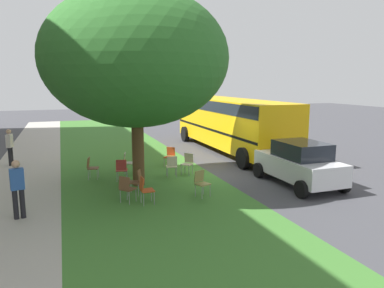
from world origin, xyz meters
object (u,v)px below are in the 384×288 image
Objects in this scene: chair_3 at (201,181)px; chair_6 at (172,165)px; chair_8 at (122,168)px; parked_car at (299,163)px; pedestrian_1 at (10,146)px; chair_1 at (127,161)px; chair_0 at (91,166)px; chair_9 at (188,162)px; pedestrian_0 at (18,187)px; chair_2 at (145,188)px; chair_5 at (170,155)px; chair_4 at (126,187)px; street_tree at (136,59)px; school_bus at (230,120)px; chair_7 at (137,180)px.

chair_3 and chair_6 have the same top height.
parked_car is at bearing -113.77° from chair_8.
chair_3 is at bearing -137.67° from pedestrian_1.
chair_0 is at bearing 106.08° from chair_1.
chair_9 is 0.52× the size of pedestrian_0.
chair_6 and chair_8 have the same top height.
chair_2 is 3.63m from pedestrian_0.
chair_2 and chair_5 have the same top height.
chair_0 is 3.47m from chair_4.
street_tree is at bearing -136.60° from pedestrian_1.
chair_6 is (2.53, -2.26, 0.00)m from chair_4.
chair_1 and chair_4 have the same top height.
chair_2 is at bearing 138.28° from school_bus.
chair_7 is 1.00× the size of chair_8.
chair_1 is at bearing 55.55° from parked_car.
street_tree is at bearing 113.14° from chair_6.
chair_9 is 0.52× the size of pedestrian_1.
chair_9 is at bearing -121.04° from pedestrian_1.
chair_9 is (2.04, -2.56, 0.00)m from chair_7.
chair_8 is (2.76, 2.23, 0.00)m from chair_3.
street_tree is at bearing -60.16° from pedestrian_0.
school_bus is at bearing -51.10° from street_tree.
pedestrian_0 reaches higher than chair_3.
chair_4 is 4.11m from chair_9.
street_tree is at bearing 111.39° from chair_9.
chair_2 is 1.00× the size of chair_5.
pedestrian_0 is (-0.19, 9.49, 0.09)m from parked_car.
street_tree is at bearing -132.72° from chair_0.
chair_7 is at bearing 65.67° from chair_3.
chair_4 is at bearing 132.57° from chair_9.
chair_3 is at bearing -114.33° from chair_7.
chair_8 is at bearing 94.01° from chair_9.
street_tree is at bearing 39.49° from chair_3.
chair_2 is (-3.68, -1.35, 0.00)m from chair_0.
school_bus is 11.07m from pedestrian_1.
chair_0 and chair_2 have the same top height.
chair_0 is 1.00× the size of chair_7.
pedestrian_0 is (-3.09, 6.10, 0.41)m from chair_9.
chair_7 is at bearing 148.28° from chair_5.
street_tree is 4.76m from chair_9.
pedestrian_0 is (-4.12, 3.76, 0.41)m from chair_1.
chair_3 is at bearing -175.21° from chair_6.
chair_1 and chair_3 have the same top height.
school_bus is at bearing -63.95° from chair_1.
street_tree is 4.28m from chair_7.
pedestrian_0 reaches higher than chair_2.
chair_1 is 2.56m from chair_9.
pedestrian_1 is at bearing 41.71° from chair_0.
chair_0 is (1.47, 1.60, -4.10)m from street_tree.
chair_5 is 0.08× the size of school_bus.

